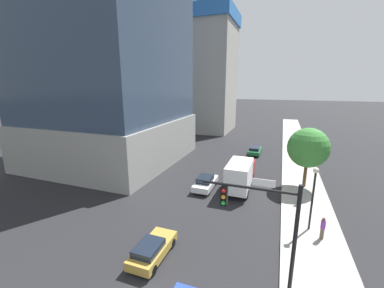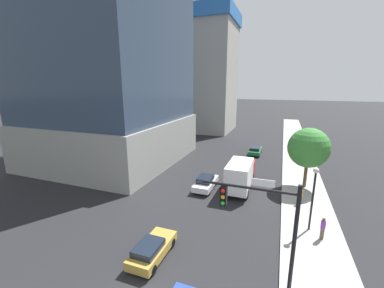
{
  "view_description": "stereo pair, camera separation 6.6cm",
  "coord_description": "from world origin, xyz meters",
  "views": [
    {
      "loc": [
        5.5,
        -8.2,
        11.5
      ],
      "look_at": [
        -1.37,
        10.41,
        6.66
      ],
      "focal_mm": 22.68,
      "sensor_mm": 36.0,
      "label": 1
    },
    {
      "loc": [
        5.56,
        -8.18,
        11.5
      ],
      "look_at": [
        -1.37,
        10.41,
        6.66
      ],
      "focal_mm": 22.68,
      "sensor_mm": 36.0,
      "label": 2
    }
  ],
  "objects": [
    {
      "name": "box_truck",
      "position": [
        1.74,
        17.61,
        1.86
      ],
      "size": [
        2.38,
        7.26,
        3.38
      ],
      "color": "#B21E1E",
      "rests_on": "ground"
    },
    {
      "name": "construction_building",
      "position": [
        -12.55,
        52.35,
        15.75
      ],
      "size": [
        13.02,
        26.16,
        36.96
      ],
      "color": "#9E9B93",
      "rests_on": "ground"
    },
    {
      "name": "pedestrian_purple_shirt",
      "position": [
        9.12,
        10.38,
        1.06
      ],
      "size": [
        0.34,
        0.34,
        1.77
      ],
      "color": "brown",
      "rests_on": "sidewalk"
    },
    {
      "name": "car_green",
      "position": [
        1.74,
        33.04,
        0.68
      ],
      "size": [
        1.87,
        4.8,
        1.31
      ],
      "color": "#1E6638",
      "rests_on": "ground"
    },
    {
      "name": "pedestrian_orange_shirt",
      "position": [
        7.91,
        15.93,
        0.95
      ],
      "size": [
        0.34,
        0.34,
        1.58
      ],
      "color": "black",
      "rests_on": "sidewalk"
    },
    {
      "name": "sidewalk",
      "position": [
        8.51,
        20.0,
        0.07
      ],
      "size": [
        4.6,
        120.0,
        0.15
      ],
      "primitive_type": "cube",
      "color": "#9E9B93",
      "rests_on": "ground"
    },
    {
      "name": "car_white",
      "position": [
        -1.95,
        16.43,
        0.75
      ],
      "size": [
        1.86,
        4.46,
        1.49
      ],
      "color": "silver",
      "rests_on": "ground"
    },
    {
      "name": "street_tree",
      "position": [
        8.6,
        20.59,
        4.74
      ],
      "size": [
        4.43,
        4.43,
        6.82
      ],
      "color": "brown",
      "rests_on": "sidewalk"
    },
    {
      "name": "traffic_light_pole",
      "position": [
        5.15,
        3.21,
        4.87
      ],
      "size": [
        4.8,
        0.48,
        6.94
      ],
      "color": "black",
      "rests_on": "sidewalk"
    },
    {
      "name": "street_lamp",
      "position": [
        8.34,
        11.45,
        3.63
      ],
      "size": [
        0.44,
        0.44,
        5.24
      ],
      "color": "black",
      "rests_on": "sidewalk"
    },
    {
      "name": "car_gold",
      "position": [
        -1.95,
        4.21,
        0.69
      ],
      "size": [
        1.77,
        4.18,
        1.36
      ],
      "color": "#AD8938",
      "rests_on": "ground"
    }
  ]
}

